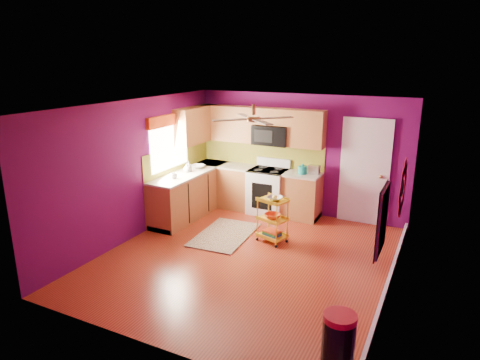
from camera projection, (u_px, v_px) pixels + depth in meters
The scene contains 18 objects.
ground at pixel (247, 258), 7.06m from camera, with size 5.00×5.00×0.00m, color maroon.
room_envelope at pixel (249, 162), 6.60m from camera, with size 4.54×5.04×2.52m.
lower_cabinets at pixel (227, 192), 9.08m from camera, with size 2.81×2.31×0.94m.
electric_range at pixel (268, 191), 9.04m from camera, with size 0.76×0.66×1.13m.
upper_cabinetry at pixel (239, 126), 8.97m from camera, with size 2.80×2.30×1.26m.
left_window at pixel (169, 134), 8.44m from camera, with size 0.08×1.35×1.08m.
panel_door at pixel (364, 173), 8.33m from camera, with size 0.95×0.11×2.15m.
right_wall_art at pixel (395, 201), 5.42m from camera, with size 0.04×2.74×1.04m.
ceiling_fan at pixel (254, 118), 6.60m from camera, with size 1.01×1.01×0.26m.
shag_rug at pixel (225, 235), 7.97m from camera, with size 0.90×1.47×0.02m, color #311A10.
rolling_cart at pixel (273, 218), 7.58m from camera, with size 0.58×0.49×0.89m.
trash_can at pixel (338, 343), 4.45m from camera, with size 0.35×0.38×0.67m.
teal_kettle at pixel (303, 170), 8.57m from camera, with size 0.18×0.18×0.21m.
toaster at pixel (314, 170), 8.56m from camera, with size 0.22×0.15×0.18m, color beige.
soap_bottle_a at pixel (189, 167), 8.75m from camera, with size 0.09×0.10×0.21m, color #EA3F72.
soap_bottle_b at pixel (187, 168), 8.70m from camera, with size 0.14×0.14×0.18m, color white.
counter_dish at pixel (198, 166), 9.04m from camera, with size 0.28×0.28×0.07m, color white.
counter_cup at pixel (174, 176), 8.26m from camera, with size 0.13×0.13×0.11m, color white.
Camera 1 is at (2.75, -5.82, 3.19)m, focal length 32.00 mm.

